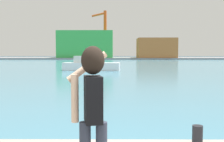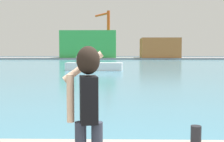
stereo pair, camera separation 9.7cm
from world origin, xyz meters
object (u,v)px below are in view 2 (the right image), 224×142
at_px(harbor_bollard, 196,135).
at_px(port_crane, 107,30).
at_px(warehouse_right, 160,48).
at_px(boat_moored, 93,65).
at_px(person_photographer, 88,102).
at_px(warehouse_left, 90,45).

xyz_separation_m(harbor_bollard, port_crane, (-4.94, 88.89, 9.08)).
relative_size(harbor_bollard, warehouse_right, 0.03).
distance_m(boat_moored, port_crane, 60.25).
bearing_deg(port_crane, harbor_bollard, -86.82).
bearing_deg(harbor_bollard, port_crane, 93.18).
distance_m(boat_moored, warehouse_right, 58.61).
bearing_deg(harbor_bollard, person_photographer, -137.47).
relative_size(harbor_bollard, boat_moored, 0.05).
bearing_deg(person_photographer, boat_moored, -5.73).
relative_size(boat_moored, port_crane, 0.46).
height_order(warehouse_left, port_crane, port_crane).
xyz_separation_m(person_photographer, warehouse_right, (14.08, 87.06, 2.03)).
relative_size(harbor_bollard, port_crane, 0.02).
bearing_deg(warehouse_right, boat_moored, -106.64).
distance_m(warehouse_left, port_crane, 7.70).
distance_m(boat_moored, warehouse_left, 59.51).
xyz_separation_m(harbor_bollard, warehouse_left, (-10.78, 88.37, 4.10)).
relative_size(warehouse_left, port_crane, 1.14).
bearing_deg(boat_moored, port_crane, 96.78).
bearing_deg(port_crane, warehouse_left, -174.91).
height_order(person_photographer, port_crane, port_crane).
height_order(boat_moored, warehouse_left, warehouse_left).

